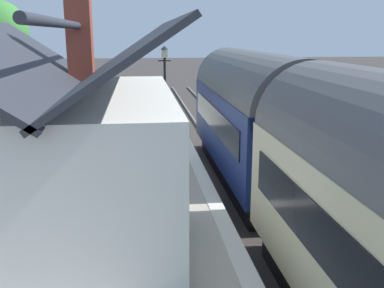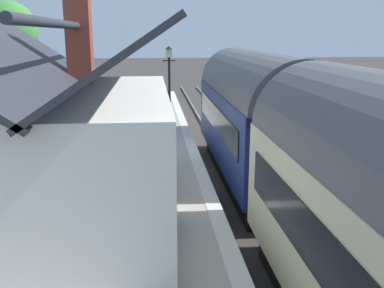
{
  "view_description": "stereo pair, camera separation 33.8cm",
  "coord_description": "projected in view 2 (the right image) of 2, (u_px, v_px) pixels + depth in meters",
  "views": [
    {
      "loc": [
        -14.91,
        2.9,
        4.85
      ],
      "look_at": [
        -3.32,
        1.5,
        1.94
      ],
      "focal_mm": 41.3,
      "sensor_mm": 36.0,
      "label": 1
    },
    {
      "loc": [
        -14.95,
        2.56,
        4.85
      ],
      "look_at": [
        -3.32,
        1.5,
        1.94
      ],
      "focal_mm": 41.3,
      "sensor_mm": 36.0,
      "label": 2
    }
  ],
  "objects": [
    {
      "name": "rail_near",
      "position": [
        269.0,
        170.0,
        15.97
      ],
      "size": [
        52.0,
        0.08,
        0.14
      ],
      "primitive_type": "cube",
      "color": "gray",
      "rests_on": "ground"
    },
    {
      "name": "tree_behind_building",
      "position": [
        9.0,
        32.0,
        26.77
      ],
      "size": [
        3.29,
        3.38,
        6.83
      ],
      "color": "#4C3828",
      "rests_on": "ground"
    },
    {
      "name": "lamp_post_platform",
      "position": [
        169.0,
        72.0,
        17.66
      ],
      "size": [
        0.32,
        0.5,
        3.47
      ],
      "color": "black",
      "rests_on": "platform"
    },
    {
      "name": "planter_edge_near",
      "position": [
        105.0,
        114.0,
        20.44
      ],
      "size": [
        0.75,
        0.32,
        0.65
      ],
      "color": "gray",
      "rests_on": "platform"
    },
    {
      "name": "bench_by_lamp",
      "position": [
        143.0,
        100.0,
        23.87
      ],
      "size": [
        1.41,
        0.45,
        0.88
      ],
      "color": "brown",
      "rests_on": "platform"
    },
    {
      "name": "bench_near_building",
      "position": [
        139.0,
        130.0,
        16.21
      ],
      "size": [
        1.41,
        0.46,
        0.88
      ],
      "color": "brown",
      "rests_on": "platform"
    },
    {
      "name": "planter_bench_left",
      "position": [
        88.0,
        111.0,
        20.27
      ],
      "size": [
        0.62,
        0.62,
        0.9
      ],
      "color": "teal",
      "rests_on": "platform"
    },
    {
      "name": "station_sign_board",
      "position": [
        167.0,
        98.0,
        19.26
      ],
      "size": [
        0.96,
        0.06,
        1.57
      ],
      "color": "black",
      "rests_on": "platform"
    },
    {
      "name": "planter_by_door",
      "position": [
        87.0,
        108.0,
        22.03
      ],
      "size": [
        0.39,
        0.39,
        0.68
      ],
      "color": "#9E5138",
      "rests_on": "platform"
    },
    {
      "name": "ground_plane",
      "position": [
        225.0,
        173.0,
        15.84
      ],
      "size": [
        160.0,
        160.0,
        0.0
      ],
      "primitive_type": "plane",
      "color": "#383330"
    },
    {
      "name": "station_building",
      "position": [
        73.0,
        152.0,
        9.16
      ],
      "size": [
        7.11,
        4.22,
        5.5
      ],
      "color": "white",
      "rests_on": "platform"
    },
    {
      "name": "rail_far",
      "position": [
        230.0,
        171.0,
        15.84
      ],
      "size": [
        52.0,
        0.08,
        0.14
      ],
      "primitive_type": "cube",
      "color": "gray",
      "rests_on": "ground"
    },
    {
      "name": "train",
      "position": [
        303.0,
        152.0,
        10.19
      ],
      "size": [
        18.56,
        2.73,
        4.32
      ],
      "color": "black",
      "rests_on": "ground"
    },
    {
      "name": "planter_bench_right",
      "position": [
        144.0,
        109.0,
        21.35
      ],
      "size": [
        0.49,
        0.49,
        0.82
      ],
      "color": "black",
      "rests_on": "platform"
    },
    {
      "name": "planter_edge_far",
      "position": [
        126.0,
        98.0,
        25.38
      ],
      "size": [
        0.42,
        0.42,
        0.74
      ],
      "color": "#9E5138",
      "rests_on": "platform"
    },
    {
      "name": "platform",
      "position": [
        122.0,
        163.0,
        15.41
      ],
      "size": [
        32.0,
        5.32,
        0.94
      ],
      "primitive_type": "cube",
      "color": "#A39B8C",
      "rests_on": "ground"
    },
    {
      "name": "platform_edge_coping",
      "position": [
        192.0,
        148.0,
        15.51
      ],
      "size": [
        32.0,
        0.36,
        0.02
      ],
      "primitive_type": "cube",
      "color": "beige",
      "rests_on": "platform"
    }
  ]
}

